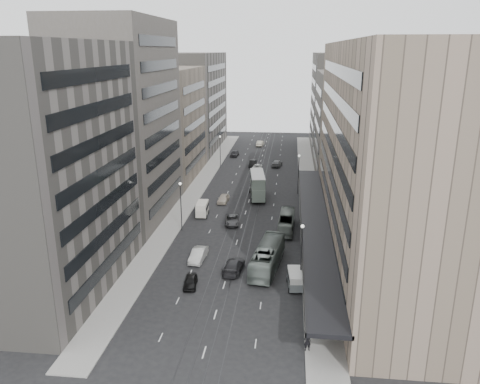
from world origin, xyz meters
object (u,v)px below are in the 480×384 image
at_px(panel_van, 202,209).
at_px(pedestrian, 307,342).
at_px(bus_far, 286,222).
at_px(sedan_0, 191,281).
at_px(sedan_1, 198,255).
at_px(vw_microbus, 295,279).
at_px(bus_near, 268,256).
at_px(double_decker, 257,185).
at_px(sedan_2, 232,220).

bearing_deg(panel_van, pedestrian, -67.55).
xyz_separation_m(bus_far, pedestrian, (2.57, -32.87, -0.23)).
xyz_separation_m(panel_van, sedan_0, (3.40, -26.03, -0.76)).
distance_m(sedan_1, pedestrian, 24.67).
height_order(vw_microbus, pedestrian, vw_microbus).
bearing_deg(sedan_0, vw_microbus, -0.80).
bearing_deg(bus_far, sedan_1, 49.34).
height_order(bus_near, bus_far, bus_near).
xyz_separation_m(bus_far, sedan_1, (-12.34, -13.21, -0.55)).
distance_m(double_decker, pedestrian, 50.66).
height_order(bus_near, pedestrian, bus_near).
height_order(sedan_1, sedan_2, sedan_1).
relative_size(double_decker, sedan_0, 2.42).
relative_size(double_decker, sedan_1, 1.89).
bearing_deg(bus_near, panel_van, -49.01).
bearing_deg(bus_far, sedan_2, -8.32).
bearing_deg(pedestrian, bus_far, -100.66).
bearing_deg(bus_near, double_decker, -75.33).
xyz_separation_m(sedan_0, pedestrian, (14.40, -11.98, 0.48)).
bearing_deg(panel_van, double_decker, 49.91).
bearing_deg(sedan_0, panel_van, 91.51).
bearing_deg(vw_microbus, bus_near, 120.90).
bearing_deg(sedan_0, bus_near, 27.86).
xyz_separation_m(bus_near, panel_van, (-12.84, 19.71, -0.28)).
xyz_separation_m(sedan_0, sedan_1, (-0.51, 7.68, 0.16)).
relative_size(bus_far, sedan_1, 1.96).
bearing_deg(sedan_2, panel_van, 142.56).
relative_size(double_decker, panel_van, 2.28).
xyz_separation_m(sedan_0, sedan_2, (2.47, 22.66, 0.02)).
height_order(panel_van, sedan_2, panel_van).
height_order(vw_microbus, sedan_1, vw_microbus).
bearing_deg(bus_near, sedan_0, 41.69).
bearing_deg(panel_van, bus_far, -21.27).
height_order(bus_far, vw_microbus, bus_far).
relative_size(bus_far, vw_microbus, 2.38).
bearing_deg(bus_near, sedan_2, -58.99).
bearing_deg(bus_far, sedan_0, 62.86).
xyz_separation_m(bus_near, sedan_2, (-6.97, 16.34, -1.02)).
bearing_deg(bus_near, pedestrian, 113.04).
bearing_deg(panel_van, vw_microbus, -58.86).
distance_m(bus_far, vw_microbus, 19.76).
bearing_deg(double_decker, sedan_1, -108.82).
bearing_deg(sedan_1, bus_near, -3.96).
relative_size(bus_far, sedan_0, 2.51).
distance_m(bus_near, sedan_2, 17.80).
xyz_separation_m(sedan_1, pedestrian, (14.90, -19.66, 0.32)).
height_order(bus_near, sedan_0, bus_near).
bearing_deg(vw_microbus, double_decker, 96.19).
bearing_deg(pedestrian, sedan_0, -54.89).
relative_size(bus_near, pedestrian, 6.14).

